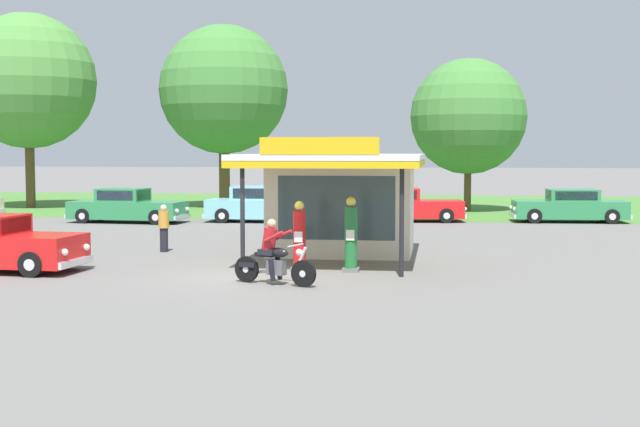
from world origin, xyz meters
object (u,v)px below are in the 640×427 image
gas_pump_nearside (299,239)px  parked_car_back_row_centre (570,207)px  bystander_leaning_by_kiosk (164,227)px  parked_car_back_row_right (263,206)px  motorcycle_with_rider (273,257)px  parked_car_back_row_centre_right (405,206)px  gas_pump_offside (351,238)px  parked_car_back_row_far_right (127,207)px

gas_pump_nearside → parked_car_back_row_centre: 19.88m
bystander_leaning_by_kiosk → parked_car_back_row_right: bearing=86.4°
motorcycle_with_rider → parked_car_back_row_centre_right: 19.36m
gas_pump_offside → bystander_leaning_by_kiosk: size_ratio=1.32×
parked_car_back_row_far_right → parked_car_back_row_centre_right: bearing=10.5°
gas_pump_nearside → gas_pump_offside: 1.39m
parked_car_back_row_far_right → bystander_leaning_by_kiosk: parked_car_back_row_far_right is taller
gas_pump_offside → parked_car_back_row_right: bearing=109.8°
parked_car_back_row_right → gas_pump_offside: bearing=-70.2°
gas_pump_nearside → parked_car_back_row_centre: bearing=61.4°
parked_car_back_row_far_right → bystander_leaning_by_kiosk: (5.27, -10.75, 0.09)m
parked_car_back_row_right → parked_car_back_row_centre: parked_car_back_row_right is taller
motorcycle_with_rider → parked_car_back_row_far_right: bearing=120.6°
gas_pump_offside → motorcycle_with_rider: (-1.62, -2.46, -0.26)m
parked_car_back_row_right → bystander_leaning_by_kiosk: (-0.75, -11.92, 0.05)m
parked_car_back_row_centre → parked_car_back_row_centre_right: bearing=-174.6°
bystander_leaning_by_kiosk → parked_car_back_row_centre_right: bearing=61.5°
parked_car_back_row_far_right → gas_pump_offside: bearing=-51.2°
gas_pump_nearside → parked_car_back_row_far_right: (-10.26, 14.47, -0.16)m
parked_car_back_row_centre_right → bystander_leaning_by_kiosk: size_ratio=3.61×
motorcycle_with_rider → bystander_leaning_by_kiosk: 7.80m
parked_car_back_row_centre → parked_car_back_row_centre_right: (-7.41, -0.70, -0.00)m
bystander_leaning_by_kiosk → gas_pump_offside: bearing=-30.3°
parked_car_back_row_centre → motorcycle_with_rider: bearing=-116.1°
parked_car_back_row_far_right → parked_car_back_row_centre_right: 12.56m
motorcycle_with_rider → parked_car_back_row_centre: (9.74, 19.92, 0.04)m
parked_car_back_row_right → parked_car_back_row_centre: (13.74, 1.81, -0.04)m
parked_car_back_row_far_right → bystander_leaning_by_kiosk: bearing=-63.9°
motorcycle_with_rider → bystander_leaning_by_kiosk: size_ratio=1.41×
gas_pump_nearside → parked_car_back_row_centre_right: size_ratio=0.34×
parked_car_back_row_right → bystander_leaning_by_kiosk: size_ratio=3.61×
parked_car_back_row_far_right → bystander_leaning_by_kiosk: size_ratio=3.61×
parked_car_back_row_centre_right → bystander_leaning_by_kiosk: bearing=-118.5°
gas_pump_nearside → parked_car_back_row_centre_right: gas_pump_nearside is taller
parked_car_back_row_centre → parked_car_back_row_far_right: 19.99m
gas_pump_offside → parked_car_back_row_centre_right: 16.78m
gas_pump_offside → parked_car_back_row_far_right: bearing=128.8°
motorcycle_with_rider → gas_pump_nearside: bearing=84.6°
parked_car_back_row_right → parked_car_back_row_far_right: (-6.02, -1.17, -0.04)m
motorcycle_with_rider → parked_car_back_row_right: (-4.01, 18.11, 0.08)m
gas_pump_nearside → parked_car_back_row_centre: gas_pump_nearside is taller
bystander_leaning_by_kiosk → gas_pump_nearside: bearing=-36.7°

